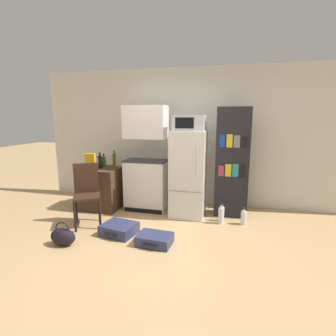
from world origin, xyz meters
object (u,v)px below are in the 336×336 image
(bowl, at_px, (94,166))
(chair, at_px, (87,189))
(bottle_wine_dark, at_px, (100,161))
(bottle_green_tall, at_px, (104,162))
(side_table, at_px, (103,188))
(handbag, at_px, (63,237))
(kitchen_hutch, at_px, (146,164))
(suitcase_small_flat, at_px, (119,229))
(bottle_clear_short, at_px, (98,162))
(refrigerator, at_px, (189,173))
(bookshelf, at_px, (232,163))
(water_bottle_back, at_px, (221,215))
(cereal_box, at_px, (91,162))
(bottle_olive_oil, at_px, (115,159))
(water_bottle_front, at_px, (244,217))
(microwave, at_px, (189,123))
(water_bottle_middle, at_px, (222,214))
(suitcase_large_flat, at_px, (155,239))

(bowl, height_order, chair, chair)
(bottle_wine_dark, height_order, bottle_green_tall, bottle_wine_dark)
(side_table, xyz_separation_m, handbag, (0.21, -1.53, -0.26))
(kitchen_hutch, bearing_deg, suitcase_small_flat, -92.09)
(bottle_green_tall, distance_m, suitcase_small_flat, 1.58)
(bottle_clear_short, bearing_deg, side_table, -45.56)
(suitcase_small_flat, bearing_deg, side_table, 137.69)
(refrigerator, distance_m, bottle_clear_short, 1.86)
(bottle_wine_dark, distance_m, suitcase_small_flat, 1.54)
(bookshelf, distance_m, water_bottle_back, 0.92)
(cereal_box, bearing_deg, suitcase_small_flat, -41.88)
(bottle_olive_oil, relative_size, water_bottle_front, 1.03)
(microwave, height_order, bowl, microwave)
(kitchen_hutch, distance_m, chair, 1.18)
(bottle_olive_oil, distance_m, water_bottle_middle, 2.30)
(cereal_box, bearing_deg, water_bottle_back, -0.82)
(microwave, height_order, bottle_clear_short, microwave)
(cereal_box, height_order, water_bottle_front, cereal_box)
(side_table, distance_m, water_bottle_middle, 2.27)
(refrigerator, distance_m, water_bottle_back, 0.89)
(suitcase_large_flat, height_order, water_bottle_front, water_bottle_front)
(bookshelf, height_order, chair, bookshelf)
(water_bottle_middle, bearing_deg, bookshelf, 68.84)
(refrigerator, bearing_deg, microwave, -107.60)
(refrigerator, distance_m, handbag, 2.22)
(bottle_olive_oil, bearing_deg, refrigerator, -9.43)
(kitchen_hutch, bearing_deg, bottle_wine_dark, -171.49)
(bottle_wine_dark, xyz_separation_m, suitcase_small_flat, (0.82, -1.02, -0.82))
(bowl, distance_m, chair, 0.96)
(side_table, relative_size, suitcase_large_flat, 1.59)
(bottle_clear_short, bearing_deg, handbag, -76.81)
(chair, bearing_deg, cereal_box, 82.93)
(refrigerator, relative_size, handbag, 4.15)
(bookshelf, height_order, bottle_wine_dark, bookshelf)
(side_table, height_order, bottle_wine_dark, bottle_wine_dark)
(bookshelf, height_order, bowl, bookshelf)
(bottle_clear_short, distance_m, cereal_box, 0.44)
(handbag, bearing_deg, side_table, 97.84)
(bowl, bearing_deg, handbag, -75.54)
(side_table, distance_m, bottle_wine_dark, 0.51)
(microwave, height_order, water_bottle_front, microwave)
(water_bottle_middle, bearing_deg, bottle_wine_dark, 176.91)
(kitchen_hutch, xyz_separation_m, water_bottle_front, (1.76, -0.32, -0.75))
(water_bottle_front, bearing_deg, water_bottle_middle, 169.41)
(microwave, bearing_deg, bowl, 178.71)
(cereal_box, bearing_deg, chair, -66.66)
(bottle_clear_short, relative_size, cereal_box, 0.62)
(bottle_olive_oil, distance_m, bottle_clear_short, 0.34)
(water_bottle_back, bearing_deg, bowl, 172.38)
(microwave, relative_size, bookshelf, 0.28)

